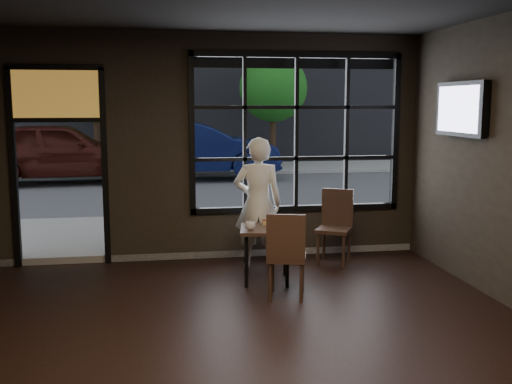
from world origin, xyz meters
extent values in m
cube|color=black|center=(0.00, 0.00, -0.01)|extent=(6.00, 7.00, 0.02)
cube|color=black|center=(1.20, 3.50, 1.80)|extent=(3.06, 0.12, 2.28)
cube|color=orange|center=(-2.10, 3.50, 2.35)|extent=(1.20, 0.06, 0.70)
cube|color=#545456|center=(0.00, 24.00, -0.02)|extent=(60.00, 41.00, 0.04)
cube|color=#322017|center=(0.54, 2.25, 0.35)|extent=(0.73, 0.73, 0.69)
cube|color=#322017|center=(0.66, 1.62, 0.50)|extent=(0.54, 0.54, 1.01)
cube|color=#322017|center=(1.62, 2.94, 0.51)|extent=(0.61, 0.61, 1.03)
imported|color=silver|center=(0.54, 2.89, 0.89)|extent=(0.71, 0.53, 1.78)
imported|color=silver|center=(0.33, 2.17, 0.74)|extent=(0.16, 0.16, 0.10)
cube|color=black|center=(2.93, 2.00, 2.15)|extent=(0.13, 1.15, 0.67)
imported|color=#0A113A|center=(0.30, 12.52, 0.90)|extent=(4.90, 1.83, 1.60)
imported|color=#36100B|center=(-3.47, 12.32, 0.92)|extent=(4.95, 2.32, 1.64)
cylinder|color=#332114|center=(-2.74, 15.18, 1.08)|extent=(0.20, 0.20, 2.17)
sphere|color=#1F6A1A|center=(-2.74, 15.18, 2.85)|extent=(2.36, 2.36, 2.36)
cylinder|color=#332114|center=(3.03, 14.81, 1.03)|extent=(0.19, 0.19, 2.07)
sphere|color=#19531E|center=(3.03, 14.81, 2.72)|extent=(2.26, 2.26, 2.26)
camera|label=1|loc=(-0.76, -4.93, 2.23)|focal=42.00mm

